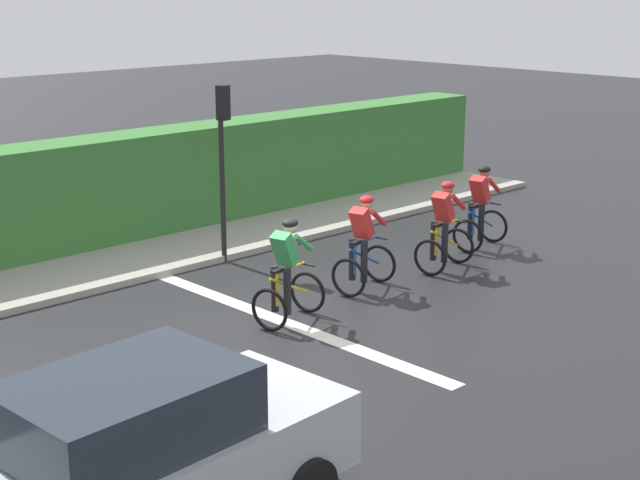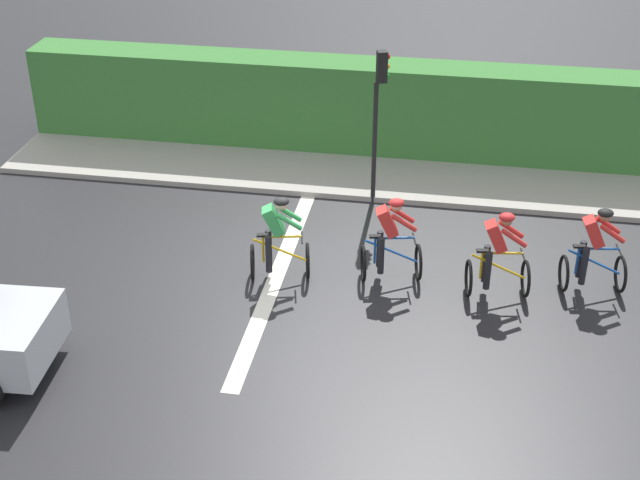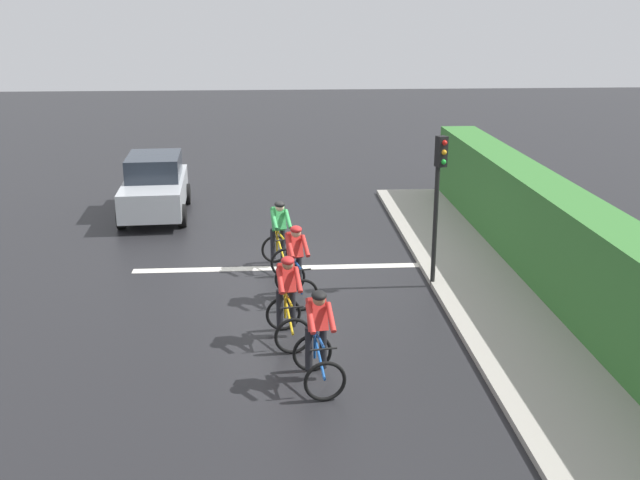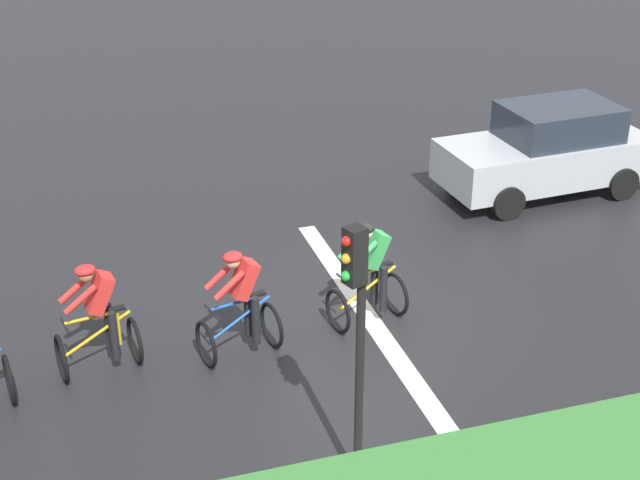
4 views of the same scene
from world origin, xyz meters
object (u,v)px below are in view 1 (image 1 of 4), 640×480
object	(u,v)px
cyclist_second	(444,228)
cyclist_fourth	(287,274)
car_silver	(146,458)
traffic_light_near_crossing	(223,146)
cyclist_mid	(363,245)
cyclist_lead	(480,209)

from	to	relation	value
cyclist_second	cyclist_fourth	distance (m)	3.96
car_silver	traffic_light_near_crossing	size ratio (longest dim) A/B	1.26
cyclist_second	cyclist_fourth	size ratio (longest dim) A/B	1.00
cyclist_second	cyclist_mid	distance (m)	1.94
cyclist_mid	cyclist_fourth	xyz separation A→B (m)	(0.30, -2.03, 0.00)
cyclist_fourth	traffic_light_near_crossing	distance (m)	3.92
cyclist_mid	cyclist_lead	bearing A→B (deg)	93.81
cyclist_lead	cyclist_second	distance (m)	1.75
cyclist_mid	traffic_light_near_crossing	bearing A→B (deg)	-168.87
cyclist_mid	traffic_light_near_crossing	xyz separation A→B (m)	(-3.06, -0.60, 1.43)
traffic_light_near_crossing	cyclist_second	bearing A→B (deg)	37.84
cyclist_lead	traffic_light_near_crossing	distance (m)	5.27
car_silver	cyclist_mid	bearing A→B (deg)	118.95
cyclist_lead	car_silver	distance (m)	11.41
cyclist_lead	cyclist_fourth	xyz separation A→B (m)	(0.54, -5.65, 0.00)
cyclist_mid	cyclist_fourth	world-z (taller)	same
cyclist_lead	car_silver	xyz separation A→B (m)	(4.12, -10.64, 0.08)
cyclist_lead	traffic_light_near_crossing	size ratio (longest dim) A/B	0.50
cyclist_mid	cyclist_fourth	size ratio (longest dim) A/B	1.00
cyclist_fourth	traffic_light_near_crossing	world-z (taller)	traffic_light_near_crossing
cyclist_second	car_silver	distance (m)	9.67
cyclist_lead	cyclist_mid	distance (m)	3.63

